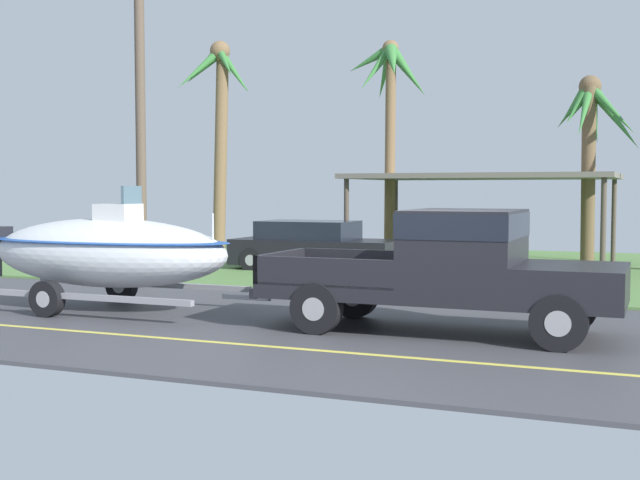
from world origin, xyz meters
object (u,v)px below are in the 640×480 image
at_px(palm_tree_mid, 391,92).
at_px(parked_sedan_near, 314,247).
at_px(boat_on_trailer, 107,252).
at_px(carport_awning, 485,178).
at_px(pickup_truck_towing, 462,266).
at_px(palm_tree_near_right, 219,105).
at_px(utility_pole, 140,98).
at_px(palm_tree_near_left, 591,126).

bearing_deg(palm_tree_mid, parked_sedan_near, -108.19).
height_order(boat_on_trailer, carport_awning, carport_awning).
relative_size(pickup_truck_towing, carport_awning, 0.79).
height_order(parked_sedan_near, palm_tree_near_right, palm_tree_near_right).
bearing_deg(boat_on_trailer, palm_tree_near_right, 110.48).
distance_m(boat_on_trailer, carport_awning, 12.42).
bearing_deg(parked_sedan_near, pickup_truck_towing, -54.06).
bearing_deg(utility_pole, carport_awning, 45.67).
bearing_deg(palm_tree_near_right, carport_awning, -8.01).
xyz_separation_m(palm_tree_near_right, palm_tree_mid, (6.58, -1.17, 0.03)).
xyz_separation_m(palm_tree_mid, utility_pole, (-4.01, -7.24, -0.75)).
xyz_separation_m(parked_sedan_near, palm_tree_mid, (1.10, 3.36, 4.50)).
height_order(pickup_truck_towing, boat_on_trailer, boat_on_trailer).
height_order(carport_awning, utility_pole, utility_pole).
distance_m(palm_tree_near_left, utility_pole, 12.31).
relative_size(pickup_truck_towing, palm_tree_mid, 0.86).
height_order(pickup_truck_towing, palm_tree_near_left, palm_tree_near_left).
distance_m(parked_sedan_near, palm_tree_near_right, 8.40).
relative_size(pickup_truck_towing, palm_tree_near_right, 0.79).
bearing_deg(utility_pole, pickup_truck_towing, -25.98).
distance_m(carport_awning, palm_tree_near_left, 3.23).
distance_m(parked_sedan_near, palm_tree_near_left, 8.44).
relative_size(palm_tree_near_left, utility_pole, 0.63).
bearing_deg(palm_tree_near_right, pickup_truck_towing, -48.12).
height_order(parked_sedan_near, palm_tree_near_left, palm_tree_near_left).
distance_m(boat_on_trailer, palm_tree_mid, 12.39).
bearing_deg(pickup_truck_towing, palm_tree_near_right, 131.88).
bearing_deg(palm_tree_near_left, boat_on_trailer, -122.89).
bearing_deg(boat_on_trailer, parked_sedan_near, 84.97).
bearing_deg(boat_on_trailer, carport_awning, 67.43).
distance_m(pickup_truck_towing, parked_sedan_near, 10.12).
bearing_deg(parked_sedan_near, utility_pole, -126.80).
distance_m(palm_tree_near_right, palm_tree_mid, 6.68).
height_order(boat_on_trailer, palm_tree_mid, palm_tree_mid).
height_order(pickup_truck_towing, utility_pole, utility_pole).
relative_size(boat_on_trailer, palm_tree_near_left, 1.13).
bearing_deg(palm_tree_near_left, carport_awning, -172.73).
distance_m(pickup_truck_towing, palm_tree_near_right, 17.57).
bearing_deg(boat_on_trailer, palm_tree_mid, 81.03).
distance_m(boat_on_trailer, utility_pole, 5.88).
bearing_deg(boat_on_trailer, pickup_truck_towing, 0.00).
bearing_deg(palm_tree_mid, palm_tree_near_right, 169.87).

